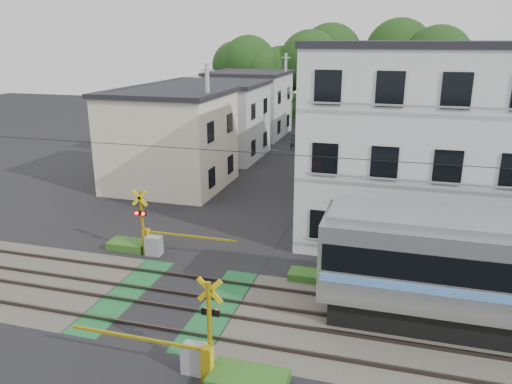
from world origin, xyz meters
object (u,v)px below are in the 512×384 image
(apartment_block, at_px, (415,142))
(pedestrian, at_px, (293,142))
(crossing_signal_near, at_px, (196,352))
(crossing_signal_far, at_px, (152,240))

(apartment_block, distance_m, pedestrian, 20.19)
(crossing_signal_near, height_order, crossing_signal_far, same)
(crossing_signal_far, xyz_separation_m, apartment_block, (11.09, 5.84, 3.94))
(apartment_block, bearing_deg, crossing_signal_near, -114.22)
(crossing_signal_near, bearing_deg, pedestrian, 96.78)
(crossing_signal_far, distance_m, pedestrian, 23.25)
(crossing_signal_near, xyz_separation_m, pedestrian, (-3.63, 30.51, 0.06))
(crossing_signal_far, height_order, apartment_block, apartment_block)
(apartment_block, relative_size, pedestrian, 6.64)
(crossing_signal_near, distance_m, pedestrian, 30.72)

